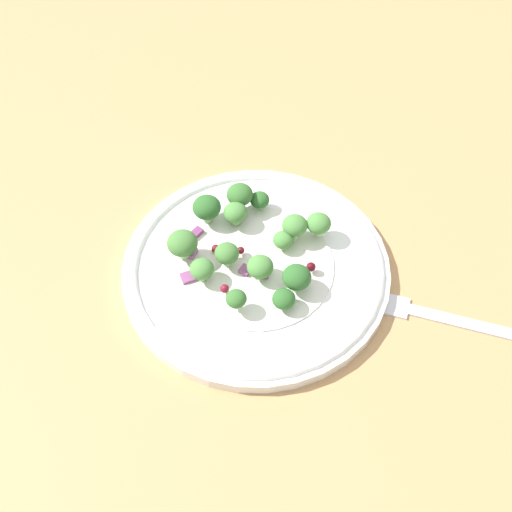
% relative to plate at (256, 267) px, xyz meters
% --- Properties ---
extents(ground_plane, '(1.80, 1.80, 0.02)m').
position_rel_plate_xyz_m(ground_plane, '(0.03, -0.02, -0.02)').
color(ground_plane, tan).
extents(plate, '(0.26, 0.26, 0.02)m').
position_rel_plate_xyz_m(plate, '(0.00, 0.00, 0.00)').
color(plate, white).
rests_on(plate, ground_plane).
extents(dressing_pool, '(0.15, 0.15, 0.00)m').
position_rel_plate_xyz_m(dressing_pool, '(0.00, 0.00, 0.00)').
color(dressing_pool, white).
rests_on(dressing_pool, plate).
extents(broccoli_floret_0, '(0.02, 0.02, 0.02)m').
position_rel_plate_xyz_m(broccoli_floret_0, '(-0.05, -0.03, 0.02)').
color(broccoli_floret_0, '#ADD18E').
rests_on(broccoli_floret_0, plate).
extents(broccoli_floret_1, '(0.02, 0.02, 0.02)m').
position_rel_plate_xyz_m(broccoli_floret_1, '(-0.01, -0.05, 0.02)').
color(broccoli_floret_1, '#9EC684').
rests_on(broccoli_floret_1, plate).
extents(broccoli_floret_2, '(0.02, 0.02, 0.02)m').
position_rel_plate_xyz_m(broccoli_floret_2, '(0.05, 0.06, 0.02)').
color(broccoli_floret_2, '#ADD18E').
rests_on(broccoli_floret_2, plate).
extents(broccoli_floret_3, '(0.02, 0.02, 0.02)m').
position_rel_plate_xyz_m(broccoli_floret_3, '(-0.02, 0.02, 0.02)').
color(broccoli_floret_3, '#9EC684').
rests_on(broccoli_floret_3, plate).
extents(broccoli_floret_4, '(0.03, 0.03, 0.03)m').
position_rel_plate_xyz_m(broccoli_floret_4, '(-0.01, -0.01, 0.02)').
color(broccoli_floret_4, '#9EC684').
rests_on(broccoli_floret_4, plate).
extents(broccoli_floret_5, '(0.03, 0.03, 0.03)m').
position_rel_plate_xyz_m(broccoli_floret_5, '(0.05, 0.00, 0.02)').
color(broccoli_floret_5, '#ADD18E').
rests_on(broccoli_floret_5, plate).
extents(broccoli_floret_6, '(0.03, 0.03, 0.03)m').
position_rel_plate_xyz_m(broccoli_floret_6, '(-0.05, 0.05, 0.03)').
color(broccoli_floret_6, '#ADD18E').
rests_on(broccoli_floret_6, plate).
extents(broccoli_floret_7, '(0.02, 0.02, 0.03)m').
position_rel_plate_xyz_m(broccoli_floret_7, '(0.07, -0.01, 0.02)').
color(broccoli_floret_7, '#ADD18E').
rests_on(broccoli_floret_7, plate).
extents(broccoli_floret_8, '(0.03, 0.03, 0.03)m').
position_rel_plate_xyz_m(broccoli_floret_8, '(0.01, -0.05, 0.02)').
color(broccoli_floret_8, '#ADD18E').
rests_on(broccoli_floret_8, plate).
extents(broccoli_floret_9, '(0.03, 0.03, 0.03)m').
position_rel_plate_xyz_m(broccoli_floret_9, '(-0.00, 0.08, 0.02)').
color(broccoli_floret_9, '#9EC684').
rests_on(broccoli_floret_9, plate).
extents(broccoli_floret_10, '(0.02, 0.02, 0.02)m').
position_rel_plate_xyz_m(broccoli_floret_10, '(-0.05, 0.02, 0.02)').
color(broccoli_floret_10, '#8EB77A').
rests_on(broccoli_floret_10, plate).
extents(broccoli_floret_11, '(0.02, 0.02, 0.02)m').
position_rel_plate_xyz_m(broccoli_floret_11, '(0.02, 0.05, 0.02)').
color(broccoli_floret_11, '#8EB77A').
rests_on(broccoli_floret_11, plate).
extents(broccoli_floret_12, '(0.03, 0.03, 0.03)m').
position_rel_plate_xyz_m(broccoli_floret_12, '(0.03, 0.07, 0.03)').
color(broccoli_floret_12, '#9EC684').
rests_on(broccoli_floret_12, plate).
extents(broccoli_floret_13, '(0.02, 0.02, 0.02)m').
position_rel_plate_xyz_m(broccoli_floret_13, '(0.03, 0.00, 0.02)').
color(broccoli_floret_13, '#ADD18E').
rests_on(broccoli_floret_13, plate).
extents(cranberry_0, '(0.01, 0.01, 0.01)m').
position_rel_plate_xyz_m(cranberry_0, '(-0.04, -0.01, 0.01)').
color(cranberry_0, maroon).
rests_on(cranberry_0, plate).
extents(cranberry_1, '(0.01, 0.01, 0.01)m').
position_rel_plate_xyz_m(cranberry_1, '(0.04, -0.04, 0.01)').
color(cranberry_1, '#4C0A14').
rests_on(cranberry_1, plate).
extents(cranberry_2, '(0.01, 0.01, 0.01)m').
position_rel_plate_xyz_m(cranberry_2, '(-0.00, 0.02, 0.01)').
color(cranberry_2, maroon).
rests_on(cranberry_2, plate).
extents(cranberry_3, '(0.01, 0.01, 0.01)m').
position_rel_plate_xyz_m(cranberry_3, '(-0.02, 0.04, 0.01)').
color(cranberry_3, maroon).
rests_on(cranberry_3, plate).
extents(onion_bit_0, '(0.01, 0.01, 0.00)m').
position_rel_plate_xyz_m(onion_bit_0, '(-0.01, -0.00, 0.01)').
color(onion_bit_0, '#934C84').
rests_on(onion_bit_0, plate).
extents(onion_bit_1, '(0.02, 0.02, 0.01)m').
position_rel_plate_xyz_m(onion_bit_1, '(-0.04, 0.05, 0.01)').
color(onion_bit_1, '#A35B93').
rests_on(onion_bit_1, plate).
extents(onion_bit_2, '(0.02, 0.02, 0.00)m').
position_rel_plate_xyz_m(onion_bit_2, '(-0.06, 0.03, 0.01)').
color(onion_bit_2, '#934C84').
rests_on(onion_bit_2, plate).
extents(onion_bit_3, '(0.01, 0.01, 0.00)m').
position_rel_plate_xyz_m(onion_bit_3, '(-0.00, -0.01, 0.01)').
color(onion_bit_3, '#934C84').
rests_on(onion_bit_3, plate).
extents(onion_bit_4, '(0.02, 0.01, 0.01)m').
position_rel_plate_xyz_m(onion_bit_4, '(-0.02, 0.07, 0.01)').
color(onion_bit_4, '#843D75').
rests_on(onion_bit_4, plate).
extents(onion_bit_5, '(0.01, 0.01, 0.01)m').
position_rel_plate_xyz_m(onion_bit_5, '(0.03, 0.06, 0.01)').
color(onion_bit_5, '#A35B93').
rests_on(onion_bit_5, plate).
extents(fork, '(0.12, 0.16, 0.01)m').
position_rel_plate_xyz_m(fork, '(0.11, -0.16, -0.01)').
color(fork, silver).
rests_on(fork, ground_plane).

